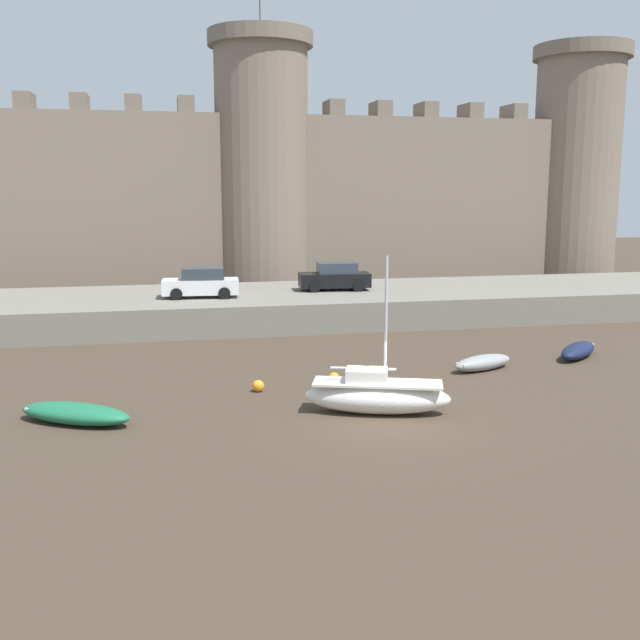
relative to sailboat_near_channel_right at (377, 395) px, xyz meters
name	(u,v)px	position (x,y,z in m)	size (l,w,h in m)	color
ground_plane	(393,421)	(0.26, -0.99, -0.63)	(160.00, 160.00, 0.00)	#423528
quay_road	(290,306)	(0.26, 18.65, 0.17)	(60.79, 10.00, 1.60)	slate
castle	(262,182)	(0.26, 30.00, 7.31)	(56.03, 7.25, 21.04)	#7A6B5B
sailboat_near_channel_right	(377,395)	(0.00, 0.00, 0.00)	(5.11, 2.93, 5.33)	silver
rowboat_midflat_right	(578,350)	(11.19, 6.17, -0.29)	(3.17, 2.98, 0.66)	#141E3D
rowboat_midflat_left	(75,413)	(-9.85, 0.97, -0.29)	(4.09, 3.09, 0.66)	#1E6B47
rowboat_near_channel_left	(483,362)	(6.04, 4.89, -0.30)	(3.15, 1.94, 0.64)	gray
mooring_buoy_near_shore	(258,386)	(-3.56, 3.53, -0.41)	(0.44, 0.44, 0.44)	orange
mooring_buoy_mid_mud	(334,378)	(-0.53, 4.07, -0.41)	(0.44, 0.44, 0.44)	orange
car_quay_east	(201,283)	(-4.84, 17.52, 1.75)	(4.22, 2.12, 1.62)	silver
car_quay_west	(335,277)	(2.97, 18.87, 1.75)	(4.22, 2.12, 1.62)	black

